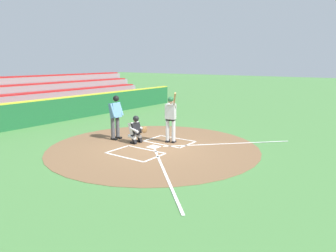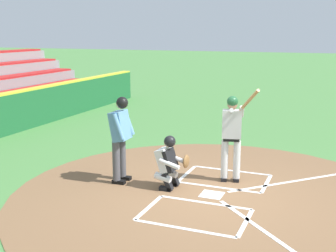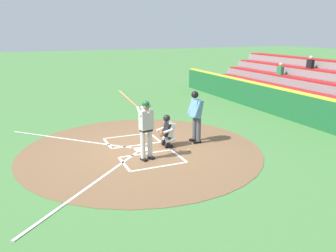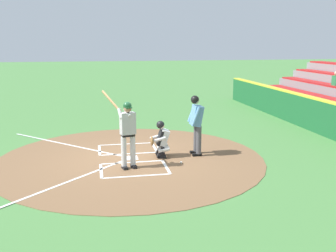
# 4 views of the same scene
# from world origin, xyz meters

# --- Properties ---
(ground_plane) EXTENTS (120.00, 120.00, 0.00)m
(ground_plane) POSITION_xyz_m (0.00, 0.00, 0.00)
(ground_plane) COLOR #4C8442
(dirt_circle) EXTENTS (8.00, 8.00, 0.01)m
(dirt_circle) POSITION_xyz_m (0.00, 0.00, 0.01)
(dirt_circle) COLOR brown
(dirt_circle) RESTS_ON ground
(home_plate_and_chalk) EXTENTS (7.93, 4.91, 0.01)m
(home_plate_and_chalk) POSITION_xyz_m (0.00, 0.88, 0.01)
(home_plate_and_chalk) COLOR white
(home_plate_and_chalk) RESTS_ON dirt_circle
(batter) EXTENTS (0.83, 0.89, 2.13)m
(batter) POSITION_xyz_m (-0.92, 0.15, 1.10)
(batter) COLOR silver
(batter) RESTS_ON ground
(catcher) EXTENTS (0.59, 0.62, 1.13)m
(catcher) POSITION_xyz_m (-0.05, -0.93, 0.59)
(catcher) COLOR black
(catcher) RESTS_ON ground
(plate_umpire) EXTENTS (0.59, 0.42, 1.86)m
(plate_umpire) POSITION_xyz_m (-0.03, -2.03, 1.08)
(plate_umpire) COLOR #4C4C51
(plate_umpire) RESTS_ON ground
(baseball) EXTENTS (0.07, 0.07, 0.07)m
(baseball) POSITION_xyz_m (-0.80, -1.39, 0.04)
(baseball) COLOR white
(baseball) RESTS_ON ground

